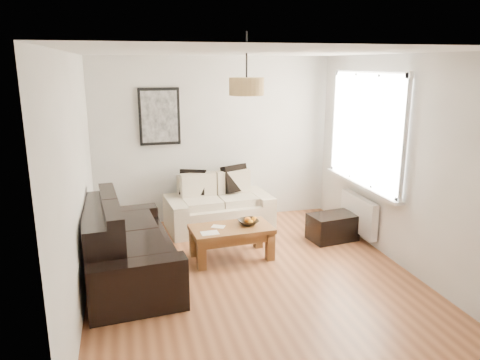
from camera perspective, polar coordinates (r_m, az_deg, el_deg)
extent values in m
plane|color=brown|center=(5.61, 1.56, -11.95)|extent=(4.50, 4.50, 0.00)
cube|color=white|center=(6.82, 14.59, -4.11)|extent=(0.10, 0.90, 0.52)
cylinder|color=tan|center=(5.32, 0.82, 11.61)|extent=(0.40, 0.40, 0.20)
cube|color=black|center=(6.77, 11.47, -5.78)|extent=(0.71, 0.51, 0.38)
cube|color=black|center=(7.10, -5.91, -0.27)|extent=(0.41, 0.26, 0.39)
cube|color=black|center=(7.22, -0.62, 0.20)|extent=(0.44, 0.30, 0.43)
imported|color=black|center=(6.03, 1.02, -5.26)|extent=(0.31, 0.31, 0.07)
sphere|color=orange|center=(6.01, 1.34, -5.27)|extent=(0.06, 0.06, 0.06)
sphere|color=orange|center=(6.10, 1.82, -4.95)|extent=(0.08, 0.08, 0.08)
sphere|color=orange|center=(6.08, 0.98, -5.01)|extent=(0.11, 0.11, 0.08)
cube|color=white|center=(5.75, -3.80, -6.62)|extent=(0.23, 0.16, 0.01)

